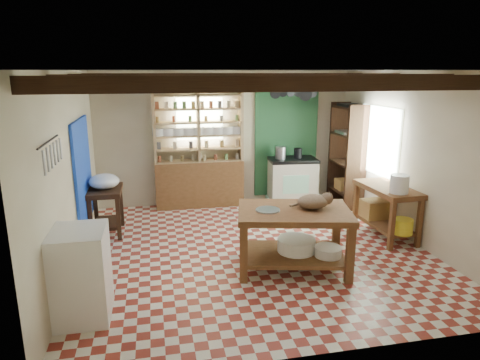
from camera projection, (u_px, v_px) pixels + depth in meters
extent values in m
cube|color=maroon|center=(254.00, 250.00, 6.40)|extent=(5.00, 5.00, 0.02)
cube|color=#4D4E52|center=(256.00, 70.00, 5.75)|extent=(5.00, 5.00, 0.02)
cube|color=beige|center=(225.00, 138.00, 8.45)|extent=(5.00, 0.04, 2.60)
cube|color=beige|center=(323.00, 225.00, 3.70)|extent=(5.00, 0.04, 2.60)
cube|color=beige|center=(69.00, 173.00, 5.58)|extent=(0.04, 5.00, 2.60)
cube|color=beige|center=(413.00, 158.00, 6.56)|extent=(0.04, 5.00, 2.60)
cube|color=#362013|center=(256.00, 79.00, 5.78)|extent=(5.00, 3.80, 0.15)
cube|color=blue|center=(83.00, 172.00, 6.49)|extent=(0.04, 1.40, 1.60)
cube|color=#21532E|center=(286.00, 139.00, 8.67)|extent=(1.30, 0.04, 2.30)
cube|color=silver|center=(200.00, 119.00, 8.23)|extent=(0.90, 0.02, 0.80)
cube|color=silver|center=(379.00, 141.00, 7.48)|extent=(0.02, 1.30, 1.20)
cube|color=black|center=(50.00, 153.00, 4.34)|extent=(0.06, 0.90, 0.28)
cube|color=black|center=(294.00, 93.00, 8.04)|extent=(0.86, 0.12, 0.36)
cube|color=tan|center=(199.00, 151.00, 8.21)|extent=(1.70, 0.34, 2.20)
cube|color=#362013|center=(347.00, 155.00, 8.30)|extent=(0.40, 0.86, 2.00)
cube|color=brown|center=(293.00, 239.00, 5.71)|extent=(1.64, 1.27, 0.83)
cube|color=beige|center=(292.00, 181.00, 8.58)|extent=(0.98, 0.70, 0.91)
cube|color=#362013|center=(107.00, 211.00, 6.94)|extent=(0.52, 0.76, 0.76)
cube|color=white|center=(82.00, 274.00, 4.55)|extent=(0.56, 0.67, 0.99)
cube|color=brown|center=(386.00, 212.00, 6.81)|extent=(0.64, 1.19, 0.83)
ellipsoid|color=#8E6F52|center=(313.00, 202.00, 5.62)|extent=(0.44, 0.34, 0.19)
cylinder|color=#A0A0A8|center=(268.00, 210.00, 5.56)|extent=(0.38, 0.38, 0.02)
cylinder|color=white|center=(296.00, 245.00, 5.78)|extent=(0.61, 0.61, 0.18)
cylinder|color=white|center=(328.00, 251.00, 5.64)|extent=(0.43, 0.43, 0.13)
cylinder|color=#A0A0A8|center=(281.00, 153.00, 8.40)|extent=(0.22, 0.22, 0.24)
cylinder|color=black|center=(298.00, 153.00, 8.45)|extent=(0.17, 0.17, 0.20)
ellipsoid|color=white|center=(104.00, 181.00, 6.82)|extent=(0.48, 0.48, 0.24)
cylinder|color=white|center=(399.00, 184.00, 6.34)|extent=(0.29, 0.29, 0.27)
cube|color=#AB8145|center=(375.00, 209.00, 7.11)|extent=(0.44, 0.36, 0.30)
cylinder|color=yellow|center=(402.00, 226.00, 6.41)|extent=(0.32, 0.32, 0.22)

